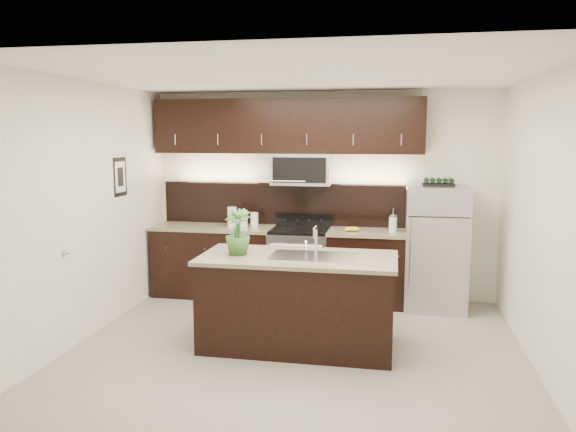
# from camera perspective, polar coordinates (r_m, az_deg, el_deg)

# --- Properties ---
(ground) EXTENTS (4.50, 4.50, 0.00)m
(ground) POSITION_cam_1_polar(r_m,az_deg,el_deg) (5.83, 0.86, -13.27)
(ground) COLOR gray
(ground) RESTS_ON ground
(room_walls) EXTENTS (4.52, 4.02, 2.71)m
(room_walls) POSITION_cam_1_polar(r_m,az_deg,el_deg) (5.43, -0.33, 3.55)
(room_walls) COLOR silver
(room_walls) RESTS_ON ground
(counter_run) EXTENTS (3.51, 0.65, 0.94)m
(counter_run) POSITION_cam_1_polar(r_m,az_deg,el_deg) (7.36, -0.36, -4.86)
(counter_run) COLOR black
(counter_run) RESTS_ON ground
(upper_fixtures) EXTENTS (3.49, 0.40, 1.66)m
(upper_fixtures) POSITION_cam_1_polar(r_m,az_deg,el_deg) (7.31, 0.06, 8.25)
(upper_fixtures) COLOR black
(upper_fixtures) RESTS_ON counter_run
(island) EXTENTS (1.96, 0.96, 0.94)m
(island) POSITION_cam_1_polar(r_m,az_deg,el_deg) (5.74, 1.02, -8.65)
(island) COLOR black
(island) RESTS_ON ground
(sink_faucet) EXTENTS (0.84, 0.50, 0.28)m
(sink_faucet) POSITION_cam_1_polar(r_m,az_deg,el_deg) (5.60, 2.56, -3.96)
(sink_faucet) COLOR silver
(sink_faucet) RESTS_ON island
(refrigerator) EXTENTS (0.74, 0.67, 1.53)m
(refrigerator) POSITION_cam_1_polar(r_m,az_deg,el_deg) (7.13, 14.79, -3.15)
(refrigerator) COLOR #B2B2B7
(refrigerator) RESTS_ON ground
(wine_rack) EXTENTS (0.38, 0.23, 0.09)m
(wine_rack) POSITION_cam_1_polar(r_m,az_deg,el_deg) (7.02, 15.03, 3.34)
(wine_rack) COLOR black
(wine_rack) RESTS_ON refrigerator
(plant) EXTENTS (0.27, 0.27, 0.46)m
(plant) POSITION_cam_1_polar(r_m,az_deg,el_deg) (5.67, -5.15, -1.62)
(plant) COLOR #2F6126
(plant) RESTS_ON island
(canisters) EXTENTS (0.39, 0.19, 0.27)m
(canisters) POSITION_cam_1_polar(r_m,az_deg,el_deg) (7.37, -4.84, -0.22)
(canisters) COLOR silver
(canisters) RESTS_ON counter_run
(french_press) EXTENTS (0.10, 0.10, 0.29)m
(french_press) POSITION_cam_1_polar(r_m,az_deg,el_deg) (7.07, 10.61, -0.77)
(french_press) COLOR silver
(french_press) RESTS_ON counter_run
(bananas) EXTENTS (0.22, 0.19, 0.06)m
(bananas) POSITION_cam_1_polar(r_m,az_deg,el_deg) (7.08, 6.06, -1.32)
(bananas) COLOR yellow
(bananas) RESTS_ON counter_run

